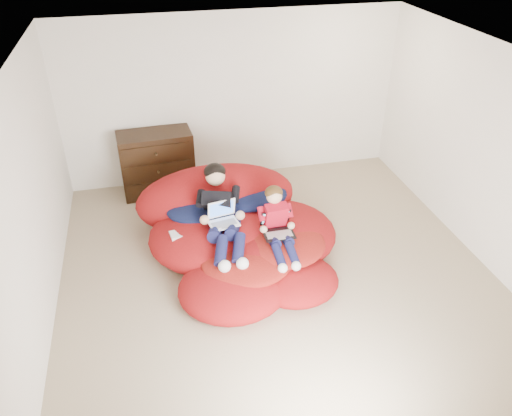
{
  "coord_description": "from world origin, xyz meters",
  "views": [
    {
      "loc": [
        -1.29,
        -4.48,
        3.83
      ],
      "look_at": [
        -0.16,
        0.33,
        0.7
      ],
      "focal_mm": 35.0,
      "sensor_mm": 36.0,
      "label": 1
    }
  ],
  "objects": [
    {
      "name": "room_shell",
      "position": [
        0.0,
        0.0,
        0.22
      ],
      "size": [
        5.1,
        5.1,
        2.77
      ],
      "color": "tan",
      "rests_on": "ground"
    },
    {
      "name": "older_boy",
      "position": [
        -0.56,
        0.45,
        0.68
      ],
      "size": [
        0.47,
        1.31,
        0.74
      ],
      "color": "black",
      "rests_on": "beanbag_pile"
    },
    {
      "name": "beanbag_pile",
      "position": [
        -0.36,
        0.51,
        0.27
      ],
      "size": [
        2.45,
        2.51,
        0.94
      ],
      "color": "#A31214",
      "rests_on": "ground"
    },
    {
      "name": "laptop_black",
      "position": [
        0.04,
        0.1,
        0.56
      ],
      "size": [
        0.35,
        0.35,
        0.24
      ],
      "color": "black",
      "rests_on": "younger_boy"
    },
    {
      "name": "cream_pillow",
      "position": [
        -0.81,
        1.31,
        0.62
      ],
      "size": [
        0.4,
        0.25,
        0.25
      ],
      "primitive_type": "ellipsoid",
      "color": "beige",
      "rests_on": "beanbag_pile"
    },
    {
      "name": "laptop_white",
      "position": [
        -0.56,
        0.32,
        0.64
      ],
      "size": [
        0.37,
        0.33,
        0.25
      ],
      "color": "white",
      "rests_on": "older_boy"
    },
    {
      "name": "dresser",
      "position": [
        -1.21,
        2.22,
        0.47
      ],
      "size": [
        1.08,
        0.62,
        0.94
      ],
      "color": "black",
      "rests_on": "ground"
    },
    {
      "name": "power_adapter",
      "position": [
        -1.1,
        0.38,
        0.42
      ],
      "size": [
        0.19,
        0.19,
        0.06
      ],
      "primitive_type": "cube",
      "rotation": [
        0.0,
        0.0,
        0.15
      ],
      "color": "white",
      "rests_on": "beanbag_pile"
    },
    {
      "name": "younger_boy",
      "position": [
        0.04,
        0.09,
        0.62
      ],
      "size": [
        0.29,
        0.86,
        0.68
      ],
      "color": "red",
      "rests_on": "beanbag_pile"
    }
  ]
}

